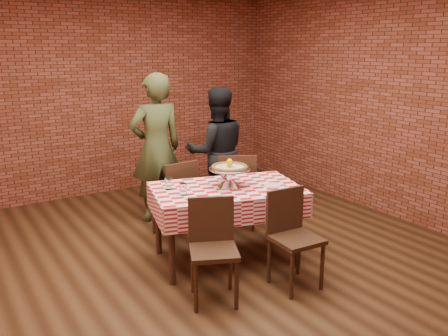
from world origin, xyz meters
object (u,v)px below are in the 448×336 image
Objects in this scene: chair_far_right at (235,190)px; diner_black at (217,152)px; chair_far_left at (174,198)px; condiment_caddy at (226,173)px; water_glass_left at (183,189)px; table at (226,224)px; chair_near_left at (214,253)px; pizza at (230,168)px; chair_near_right at (296,241)px; pizza_stand at (230,177)px; diner_olive at (156,148)px; water_glass_right at (169,183)px.

diner_black reaches higher than chair_far_right.
condiment_caddy is at bearing 110.87° from chair_far_left.
water_glass_left is at bearing 60.87° from chair_far_right.
table is at bearing 78.14° from chair_far_right.
chair_near_left is (-0.67, -0.85, -0.39)m from condiment_caddy.
water_glass_left is at bearing 179.36° from pizza.
pizza is at bearing 104.93° from chair_near_right.
chair_near_right is 0.96× the size of chair_far_right.
pizza_stand is 1.34m from diner_black.
chair_near_left is at bearing -89.57° from condiment_caddy.
chair_far_left is (-0.30, 0.62, -0.38)m from condiment_caddy.
chair_near_left is at bearing -132.19° from pizza.
water_glass_left is 0.97m from chair_far_left.
pizza is 0.22× the size of diner_black.
water_glass_left is at bearing 66.69° from diner_black.
pizza_stand reaches higher than chair_near_left.
chair_near_left is at bearing -132.19° from pizza_stand.
pizza is at bearing 83.02° from diner_black.
chair_far_right is at bearing 51.94° from pizza_stand.
pizza is at bearing 0.00° from pizza_stand.
diner_olive reaches higher than chair_far_right.
chair_near_left is at bearing 81.08° from diner_olive.
diner_black reaches higher than chair_far_left.
chair_far_left reaches higher than table.
water_glass_right is at bearing 59.46° from diner_black.
diner_black reaches higher than table.
condiment_caddy is at bearing 82.64° from diner_black.
table is at bearing 74.00° from chair_near_left.
chair_far_right is at bearing 135.29° from diner_olive.
water_glass_left is 0.65m from condiment_caddy.
chair_far_right reaches higher than table.
water_glass_left is (-0.46, 0.02, 0.44)m from table.
chair_near_left is at bearing -92.00° from water_glass_right.
water_glass_right is at bearing 127.05° from chair_near_right.
chair_near_left is 1.52m from chair_far_left.
pizza reaches higher than condiment_caddy.
diner_olive reaches higher than table.
diner_black is at bearing 61.98° from table.
water_glass_left is at bearing -121.84° from condiment_caddy.
pizza is 0.40× the size of chair_far_left.
table is 0.58m from pizza.
diner_black is (0.60, 1.20, -0.14)m from pizza.
pizza reaches higher than water_glass_left.
condiment_caddy is 0.07× the size of diner_olive.
table is at bearing 95.19° from chair_far_left.
chair_near_right is (0.07, -1.03, -0.39)m from condiment_caddy.
condiment_caddy is 1.15m from chair_near_left.
chair_far_right is (1.11, 1.32, 0.02)m from chair_near_left.
pizza_stand is at bearing -24.49° from water_glass_right.
water_glass_left is (-0.51, 0.01, -0.13)m from pizza.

